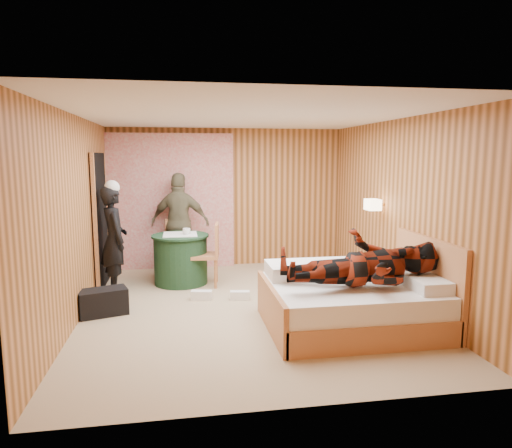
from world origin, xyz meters
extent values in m
cube|color=tan|center=(0.00, 0.00, 0.00)|extent=(4.20, 5.00, 0.01)
cube|color=white|center=(0.00, 0.00, 2.50)|extent=(4.20, 5.00, 0.01)
cube|color=#C37F4B|center=(0.00, 2.50, 1.25)|extent=(4.20, 0.02, 2.50)
cube|color=#C37F4B|center=(-2.10, 0.00, 1.25)|extent=(0.02, 5.00, 2.50)
cube|color=#C37F4B|center=(2.10, 0.00, 1.25)|extent=(0.02, 5.00, 2.50)
cube|color=beige|center=(-1.00, 2.43, 1.20)|extent=(2.20, 0.08, 2.40)
cube|color=black|center=(-2.06, 1.40, 1.02)|extent=(0.06, 0.90, 2.05)
cylinder|color=gold|center=(2.00, 0.45, 1.30)|extent=(0.18, 0.04, 0.04)
cube|color=#FCDFB0|center=(1.92, 0.45, 1.30)|extent=(0.18, 0.24, 0.16)
cube|color=tan|center=(1.10, -0.90, 0.14)|extent=(1.90, 1.52, 0.29)
cube|color=white|center=(1.10, -0.90, 0.40)|extent=(1.84, 1.46, 0.24)
cube|color=tan|center=(0.15, -0.90, 0.27)|extent=(0.06, 1.52, 0.53)
cube|color=tan|center=(2.06, -0.90, 0.52)|extent=(0.06, 1.52, 1.05)
cube|color=white|center=(1.84, -1.26, 0.59)|extent=(0.36, 0.52, 0.13)
cube|color=white|center=(1.84, -0.54, 0.59)|extent=(0.36, 0.52, 0.13)
cube|color=white|center=(0.77, -0.47, 0.61)|extent=(1.14, 0.57, 0.17)
cube|color=tan|center=(1.88, 0.15, 0.27)|extent=(0.39, 0.54, 0.54)
cube|color=tan|center=(1.88, 0.15, 0.44)|extent=(0.41, 0.56, 0.03)
cylinder|color=#1F4326|center=(-0.86, 1.35, 0.38)|extent=(0.83, 0.83, 0.76)
cylinder|color=#1F4326|center=(-0.86, 1.35, 0.76)|extent=(0.89, 0.89, 0.03)
cube|color=white|center=(-0.86, 1.35, 0.79)|extent=(0.63, 0.63, 0.01)
cube|color=tan|center=(-0.86, 1.97, 0.45)|extent=(0.52, 0.52, 0.05)
cube|color=tan|center=(-0.91, 2.16, 0.70)|extent=(0.41, 0.16, 0.46)
cylinder|color=tan|center=(-0.98, 1.76, 0.21)|extent=(0.04, 0.04, 0.43)
cylinder|color=tan|center=(-0.75, 2.18, 0.21)|extent=(0.04, 0.04, 0.43)
cube|color=tan|center=(-0.50, 1.16, 0.47)|extent=(0.49, 0.49, 0.05)
cube|color=tan|center=(-0.30, 1.14, 0.74)|extent=(0.09, 0.44, 0.48)
cylinder|color=tan|center=(-0.66, 1.36, 0.23)|extent=(0.04, 0.04, 0.45)
cylinder|color=tan|center=(-0.34, 0.96, 0.23)|extent=(0.04, 0.04, 0.45)
cube|color=black|center=(-1.84, 0.02, 0.17)|extent=(0.66, 0.48, 0.33)
cube|color=white|center=(-0.05, 0.36, 0.06)|extent=(0.28, 0.15, 0.12)
cube|color=white|center=(-0.58, 0.44, 0.06)|extent=(0.31, 0.17, 0.13)
imported|color=black|center=(-1.81, 1.03, 0.79)|extent=(0.55, 0.67, 1.58)
imported|color=#6A6347|center=(-0.86, 2.10, 0.86)|extent=(1.08, 0.66, 1.72)
imported|color=#681A09|center=(1.15, -1.10, 0.95)|extent=(0.86, 0.67, 1.77)
imported|color=white|center=(1.88, 0.10, 0.55)|extent=(0.21, 0.25, 0.02)
imported|color=white|center=(1.88, 0.10, 0.57)|extent=(0.19, 0.24, 0.02)
imported|color=white|center=(1.88, 0.28, 0.59)|extent=(0.13, 0.13, 0.09)
imported|color=white|center=(-0.76, 1.30, 0.84)|extent=(0.14, 0.14, 0.10)
camera|label=1|loc=(-0.83, -5.79, 1.98)|focal=32.00mm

